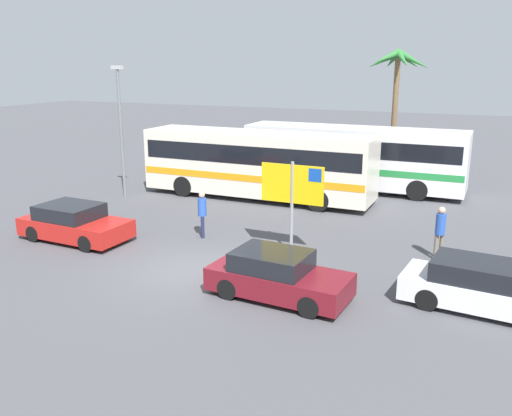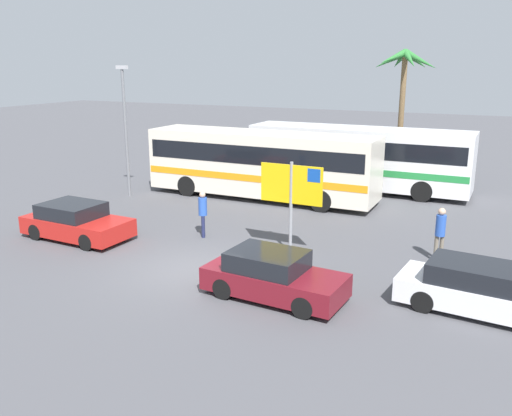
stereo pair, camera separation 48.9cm
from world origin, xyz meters
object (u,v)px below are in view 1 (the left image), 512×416
Objects in this scene: pedestrian_crossing_lot at (202,211)px; pedestrian_near_sign at (440,228)px; bus_rear_coach at (353,155)px; ferry_sign at (293,188)px; bus_front_coach at (257,162)px; car_red at (74,223)px; car_white at (482,287)px; car_maroon at (277,276)px.

pedestrian_near_sign reaches higher than pedestrian_crossing_lot.
bus_rear_coach is 10.59m from ferry_sign.
ferry_sign reaches higher than bus_rear_coach.
bus_front_coach is 2.70× the size of car_red.
bus_front_coach is at bearing 145.08° from car_white.
car_maroon is 2.30× the size of pedestrian_crossing_lot.
pedestrian_crossing_lot is 8.40m from pedestrian_near_sign.
bus_rear_coach reaches higher than car_white.
ferry_sign is (4.34, -6.78, 0.54)m from bus_front_coach.
pedestrian_crossing_lot is (-4.57, 3.86, 0.40)m from car_maroon.
car_red is at bearing -175.44° from car_white.
car_white and car_maroon have the same top height.
bus_front_coach reaches higher than car_red.
bus_front_coach is at bearing 123.62° from ferry_sign.
bus_front_coach is 6.51m from pedestrian_crossing_lot.
car_maroon is at bearing -75.30° from ferry_sign.
bus_front_coach is 10.43m from pedestrian_near_sign.
bus_front_coach is 6.13× the size of pedestrian_near_sign.
bus_rear_coach is at bearing 94.63° from ferry_sign.
car_red and car_maroon have the same top height.
car_red is 2.27× the size of pedestrian_near_sign.
pedestrian_near_sign is at bearing -59.85° from bus_rear_coach.
ferry_sign is 3.95m from pedestrian_crossing_lot.
ferry_sign reaches higher than bus_front_coach.
ferry_sign is 1.83× the size of pedestrian_crossing_lot.
pedestrian_crossing_lot is at bearing 171.70° from car_white.
bus_rear_coach is 6.37× the size of pedestrian_crossing_lot.
ferry_sign reaches higher than pedestrian_near_sign.
ferry_sign is 6.62m from car_white.
pedestrian_near_sign reaches higher than car_white.
pedestrian_crossing_lot is 0.96× the size of pedestrian_near_sign.
bus_front_coach is 6.37× the size of pedestrian_crossing_lot.
car_red is 12.93m from pedestrian_near_sign.
car_red is at bearing -120.21° from bus_rear_coach.
car_white and car_red have the same top height.
bus_front_coach is 5.27m from bus_rear_coach.
ferry_sign is 1.76× the size of pedestrian_near_sign.
bus_rear_coach is at bearing 100.05° from car_maroon.
bus_rear_coach is 2.77× the size of car_maroon.
car_white is at bearing -42.88° from pedestrian_crossing_lot.
bus_front_coach is at bearing 69.78° from car_red.
ferry_sign reaches higher than car_red.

